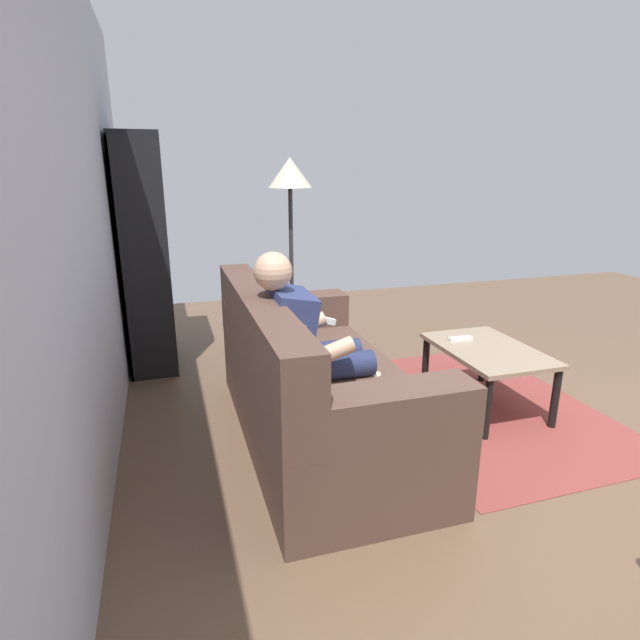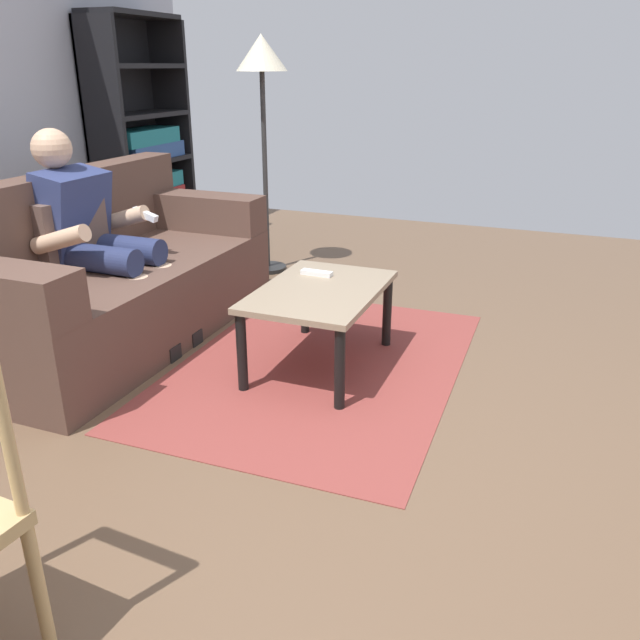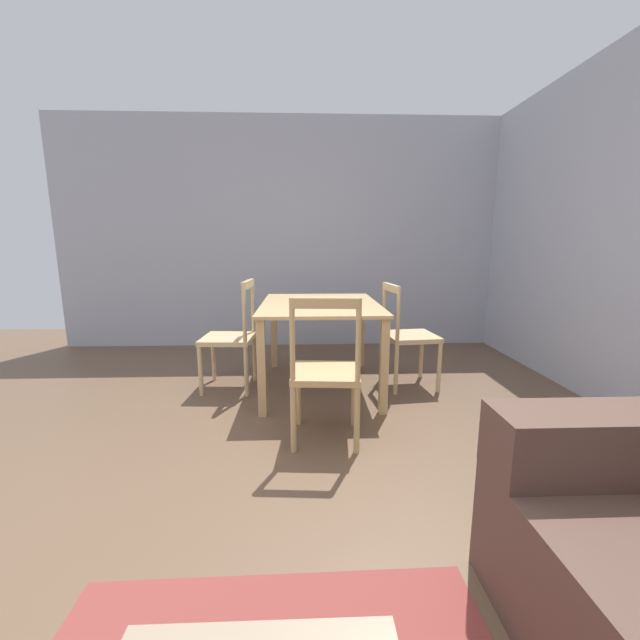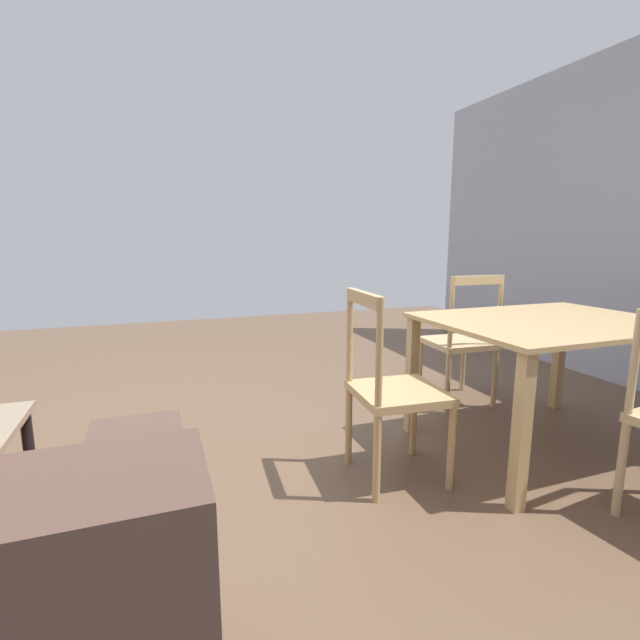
{
  "view_description": "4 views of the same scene",
  "coord_description": "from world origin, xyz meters",
  "px_view_note": "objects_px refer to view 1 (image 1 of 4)",
  "views": [
    {
      "loc": [
        -1.74,
        2.23,
        1.6
      ],
      "look_at": [
        0.99,
        1.39,
        0.75
      ],
      "focal_mm": 28.79,
      "sensor_mm": 36.0,
      "label": 1
    },
    {
      "loc": [
        -1.8,
        -0.93,
        1.47
      ],
      "look_at": [
        1.04,
        0.19,
        0.26
      ],
      "focal_mm": 35.99,
      "sensor_mm": 36.0,
      "label": 2
    },
    {
      "loc": [
        1.34,
        0.29,
        1.24
      ],
      "look_at": [
        -1.99,
        0.42,
        0.6
      ],
      "focal_mm": 22.2,
      "sensor_mm": 36.0,
      "label": 3
    },
    {
      "loc": [
        0.05,
        2.29,
        1.19
      ],
      "look_at": [
        -0.5,
        0.79,
        0.9
      ],
      "focal_mm": 25.38,
      "sensor_mm": 36.0,
      "label": 4
    }
  ],
  "objects_px": {
    "bookshelf": "(146,273)",
    "floor_lamp": "(290,191)",
    "coffee_table": "(487,356)",
    "couch": "(310,386)",
    "person_lounging": "(309,347)",
    "tv_remote": "(460,339)"
  },
  "relations": [
    {
      "from": "floor_lamp",
      "to": "couch",
      "type": "bearing_deg",
      "value": 170.05
    },
    {
      "from": "bookshelf",
      "to": "floor_lamp",
      "type": "distance_m",
      "value": 1.37
    },
    {
      "from": "coffee_table",
      "to": "tv_remote",
      "type": "distance_m",
      "value": 0.23
    },
    {
      "from": "bookshelf",
      "to": "couch",
      "type": "bearing_deg",
      "value": -150.78
    },
    {
      "from": "bookshelf",
      "to": "floor_lamp",
      "type": "height_order",
      "value": "bookshelf"
    },
    {
      "from": "tv_remote",
      "to": "floor_lamp",
      "type": "bearing_deg",
      "value": -142.04
    },
    {
      "from": "coffee_table",
      "to": "couch",
      "type": "bearing_deg",
      "value": 92.49
    },
    {
      "from": "person_lounging",
      "to": "coffee_table",
      "type": "bearing_deg",
      "value": -84.99
    },
    {
      "from": "bookshelf",
      "to": "floor_lamp",
      "type": "xyz_separation_m",
      "value": [
        -0.16,
        -1.19,
        0.64
      ]
    },
    {
      "from": "coffee_table",
      "to": "bookshelf",
      "type": "xyz_separation_m",
      "value": [
        1.61,
        2.2,
        0.4
      ]
    },
    {
      "from": "person_lounging",
      "to": "coffee_table",
      "type": "distance_m",
      "value": 1.31
    },
    {
      "from": "couch",
      "to": "tv_remote",
      "type": "xyz_separation_m",
      "value": [
        0.25,
        -1.17,
        0.1
      ]
    },
    {
      "from": "person_lounging",
      "to": "tv_remote",
      "type": "distance_m",
      "value": 1.24
    },
    {
      "from": "couch",
      "to": "floor_lamp",
      "type": "distance_m",
      "value": 1.86
    },
    {
      "from": "coffee_table",
      "to": "bookshelf",
      "type": "distance_m",
      "value": 2.75
    },
    {
      "from": "tv_remote",
      "to": "floor_lamp",
      "type": "distance_m",
      "value": 1.82
    },
    {
      "from": "person_lounging",
      "to": "bookshelf",
      "type": "xyz_separation_m",
      "value": [
        1.72,
        0.91,
        0.15
      ]
    },
    {
      "from": "coffee_table",
      "to": "floor_lamp",
      "type": "relative_size",
      "value": 0.51
    },
    {
      "from": "tv_remote",
      "to": "couch",
      "type": "bearing_deg",
      "value": -75.95
    },
    {
      "from": "tv_remote",
      "to": "floor_lamp",
      "type": "relative_size",
      "value": 0.1
    },
    {
      "from": "coffee_table",
      "to": "floor_lamp",
      "type": "height_order",
      "value": "floor_lamp"
    },
    {
      "from": "tv_remote",
      "to": "floor_lamp",
      "type": "height_order",
      "value": "floor_lamp"
    }
  ]
}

